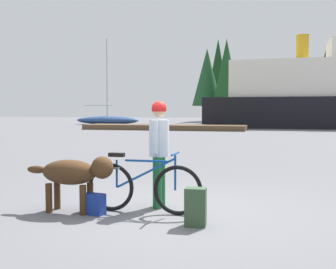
{
  "coord_description": "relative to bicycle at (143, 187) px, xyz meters",
  "views": [
    {
      "loc": [
        1.64,
        -6.16,
        1.55
      ],
      "look_at": [
        -0.3,
        1.17,
        1.11
      ],
      "focal_mm": 44.53,
      "sensor_mm": 36.0,
      "label": 1
    }
  ],
  "objects": [
    {
      "name": "dock_pier",
      "position": [
        -6.81,
        26.09,
        -0.2
      ],
      "size": [
        12.92,
        2.98,
        0.4
      ],
      "primitive_type": "cube",
      "color": "brown",
      "rests_on": "ground_plane"
    },
    {
      "name": "ground_plane",
      "position": [
        0.31,
        0.26,
        -0.4
      ],
      "size": [
        160.0,
        160.0,
        0.0
      ],
      "primitive_type": "plane",
      "color": "slate"
    },
    {
      "name": "ferry_boat",
      "position": [
        6.72,
        33.43,
        2.47
      ],
      "size": [
        22.11,
        7.5,
        8.27
      ],
      "color": "black",
      "rests_on": "ground_plane"
    },
    {
      "name": "pine_tree_mid_back",
      "position": [
        -6.7,
        55.46,
        6.88
      ],
      "size": [
        3.52,
        3.52,
        11.98
      ],
      "color": "#4C331E",
      "rests_on": "ground_plane"
    },
    {
      "name": "pine_tree_far_left",
      "position": [
        -7.07,
        47.98,
        5.44
      ],
      "size": [
        3.85,
        3.85,
        9.57
      ],
      "color": "#4C331E",
      "rests_on": "ground_plane"
    },
    {
      "name": "bicycle",
      "position": [
        0.0,
        0.0,
        0.0
      ],
      "size": [
        1.8,
        0.44,
        0.92
      ],
      "color": "black",
      "rests_on": "ground_plane"
    },
    {
      "name": "person_cyclist",
      "position": [
        0.13,
        0.43,
        0.62
      ],
      "size": [
        0.32,
        0.53,
        1.69
      ],
      "color": "#19592D",
      "rests_on": "ground_plane"
    },
    {
      "name": "pine_tree_center",
      "position": [
        -4.28,
        45.77,
        6.17
      ],
      "size": [
        3.15,
        3.15,
        10.34
      ],
      "color": "#4C331E",
      "rests_on": "ground_plane"
    },
    {
      "name": "dog",
      "position": [
        -1.01,
        -0.22,
        0.19
      ],
      "size": [
        1.43,
        0.45,
        0.87
      ],
      "color": "#472D19",
      "rests_on": "ground_plane"
    },
    {
      "name": "sailboat_moored",
      "position": [
        -16.12,
        36.38,
        0.11
      ],
      "size": [
        7.21,
        2.02,
        9.3
      ],
      "color": "navy",
      "rests_on": "ground_plane"
    },
    {
      "name": "pine_tree_far_right",
      "position": [
        7.78,
        48.62,
        5.76
      ],
      "size": [
        4.27,
        4.27,
        9.97
      ],
      "color": "#4C331E",
      "rests_on": "ground_plane"
    },
    {
      "name": "handbag_pannier",
      "position": [
        -0.67,
        -0.27,
        -0.24
      ],
      "size": [
        0.35,
        0.24,
        0.31
      ],
      "primitive_type": "cube",
      "rotation": [
        0.0,
        0.0,
        -0.21
      ],
      "color": "navy",
      "rests_on": "ground_plane"
    },
    {
      "name": "backpack",
      "position": [
        0.91,
        -0.5,
        -0.14
      ],
      "size": [
        0.29,
        0.22,
        0.51
      ],
      "primitive_type": "cube",
      "rotation": [
        0.0,
        0.0,
        0.07
      ],
      "color": "#334C33",
      "rests_on": "ground_plane"
    }
  ]
}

